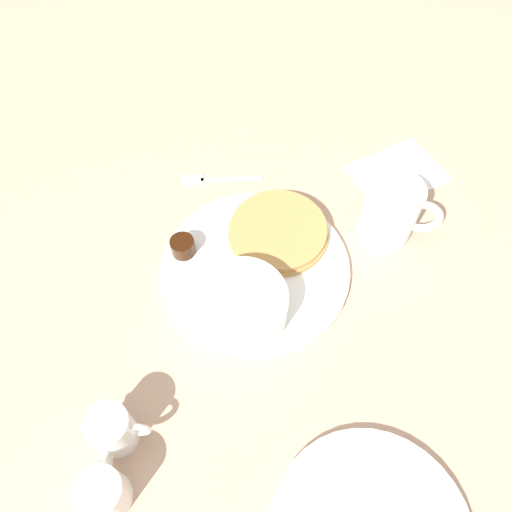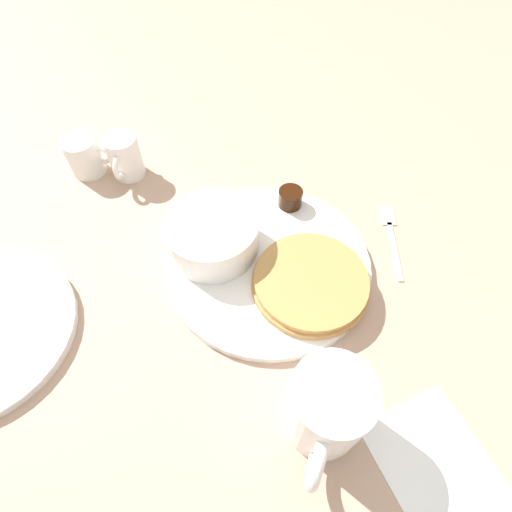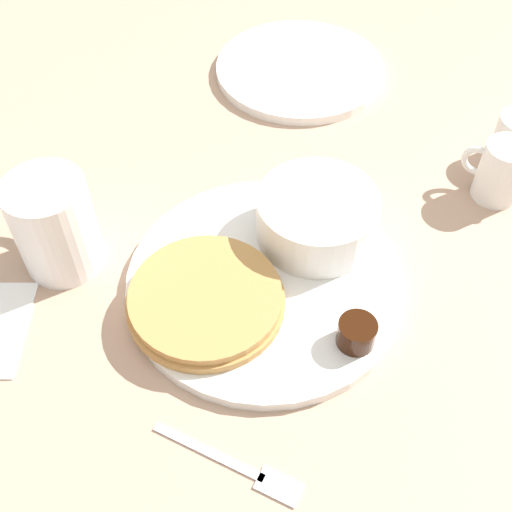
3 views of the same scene
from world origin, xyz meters
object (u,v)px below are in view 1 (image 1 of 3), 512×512
Objects in this scene: plate at (255,268)px; coffee_mug at (392,212)px; creamer_pitcher_far at (104,493)px; fork at (212,179)px; creamer_pitcher_near at (113,430)px; bowl at (241,305)px.

plate is 0.21m from coffee_mug.
creamer_pitcher_far is 0.47m from fork.
coffee_mug is 0.29m from fork.
creamer_pitcher_near is 0.56× the size of fork.
plate is at bearing -152.06° from creamer_pitcher_near.
plate is 0.28m from creamer_pitcher_near.
bowl is 1.18× the size of coffee_mug.
bowl is 1.67× the size of creamer_pitcher_far.
coffee_mug reaches higher than bowl.
fork is (0.19, -0.21, -0.05)m from coffee_mug.
bowl is at bearing 75.01° from fork.
plate is 3.84× the size of creamer_pitcher_near.
creamer_pitcher_near is 0.97× the size of creamer_pitcher_far.
fork is at bearing -94.61° from plate.
fork is (-0.29, -0.37, -0.03)m from creamer_pitcher_far.
bowl is 0.97× the size of fork.
coffee_mug is (-0.25, -0.03, 0.01)m from bowl.
creamer_pitcher_far is (0.48, 0.16, -0.02)m from coffee_mug.
plate is 2.16× the size of fork.
plate is 0.08m from bowl.
bowl reaches higher than plate.
bowl reaches higher than creamer_pitcher_far.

